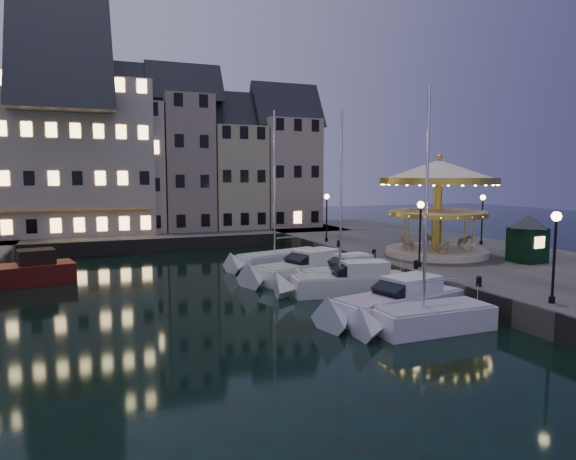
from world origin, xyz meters
name	(u,v)px	position (x,y,z in m)	size (l,w,h in m)	color
ground	(323,300)	(0.00, 0.00, 0.00)	(160.00, 160.00, 0.00)	black
quay_east	(453,259)	(14.00, 6.00, 0.65)	(16.00, 56.00, 1.30)	#474442
quay_north	(133,239)	(-8.00, 28.00, 0.65)	(44.00, 12.00, 1.30)	#474442
quaywall_e	(363,265)	(6.00, 6.00, 0.65)	(0.15, 44.00, 1.30)	#47423A
quaywall_n	(162,245)	(-6.00, 22.00, 0.65)	(48.00, 0.15, 1.30)	#47423A
streetlamp_a	(555,244)	(7.20, -9.00, 4.02)	(0.44, 0.44, 4.17)	black
streetlamp_b	(420,224)	(7.20, 1.00, 4.02)	(0.44, 0.44, 4.17)	black
streetlamp_c	(327,211)	(7.20, 14.50, 4.02)	(0.44, 0.44, 4.17)	black
streetlamp_d	(482,212)	(18.50, 8.00, 4.02)	(0.44, 0.44, 4.17)	black
bollard_a	(479,281)	(6.60, -5.00, 1.60)	(0.30, 0.30, 0.57)	black
bollard_b	(416,264)	(6.60, 0.50, 1.60)	(0.30, 0.30, 0.57)	black
bollard_c	(374,253)	(6.60, 5.50, 1.60)	(0.30, 0.30, 0.57)	black
bollard_d	(339,243)	(6.60, 11.00, 1.60)	(0.30, 0.30, 0.57)	black
townhouse_na	(4,168)	(-19.50, 30.00, 7.78)	(5.50, 8.00, 12.80)	tan
townhouse_nb	(66,163)	(-14.05, 30.00, 8.28)	(6.16, 8.00, 13.80)	slate
townhouse_nc	(129,159)	(-8.00, 30.00, 8.78)	(6.82, 8.00, 14.80)	#B3A28F
townhouse_nd	(185,155)	(-2.25, 30.00, 9.28)	(5.50, 8.00, 15.80)	gray
townhouse_ne	(234,169)	(3.20, 30.00, 7.78)	(6.16, 8.00, 12.80)	tan
townhouse_nf	(285,165)	(9.25, 30.00, 8.28)	(6.82, 8.00, 13.80)	tan
hotel_corner	(66,148)	(-14.00, 30.00, 9.78)	(17.60, 9.00, 16.80)	#C0B39B
motorboat_a	(423,320)	(1.66, -6.98, 0.54)	(6.64, 2.16, 11.08)	silver
motorboat_b	(394,305)	(1.78, -4.42, 0.64)	(8.43, 4.21, 2.15)	silver
motorboat_c	(345,283)	(1.87, 0.95, 0.68)	(8.15, 3.37, 10.77)	silver
motorboat_d	(340,276)	(2.73, 3.25, 0.64)	(6.62, 3.04, 2.15)	silver
motorboat_e	(301,270)	(1.16, 5.90, 0.64)	(8.73, 5.00, 2.15)	silver
motorboat_f	(276,260)	(1.21, 11.02, 0.53)	(8.44, 4.36, 11.27)	silver
red_fishing_boat	(14,275)	(-16.83, 10.95, 0.70)	(7.86, 4.09, 5.94)	#5C140F
carousel	(438,189)	(11.27, 4.56, 6.10)	(8.34, 8.34, 7.29)	beige
ticket_kiosk	(528,230)	(15.04, -0.10, 3.43)	(3.06, 3.06, 3.59)	black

